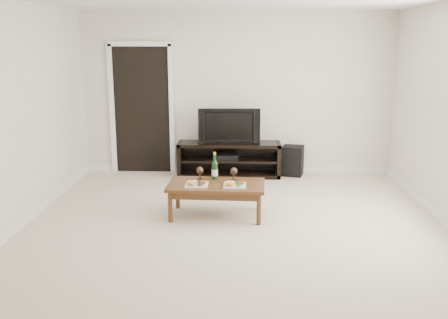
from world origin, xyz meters
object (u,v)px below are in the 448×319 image
(coffee_table, at_px, (216,200))
(subwoofer, at_px, (293,161))
(media_console, at_px, (229,159))
(television, at_px, (229,125))

(coffee_table, bearing_deg, subwoofer, 60.30)
(subwoofer, bearing_deg, media_console, -160.98)
(television, bearing_deg, media_console, -2.31)
(media_console, height_order, television, television)
(media_console, distance_m, coffee_table, 1.92)
(television, relative_size, subwoofer, 2.02)
(media_console, relative_size, television, 1.69)
(subwoofer, bearing_deg, television, -160.98)
(coffee_table, bearing_deg, media_console, 86.75)
(television, xyz_separation_m, coffee_table, (-0.11, -1.92, -0.62))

